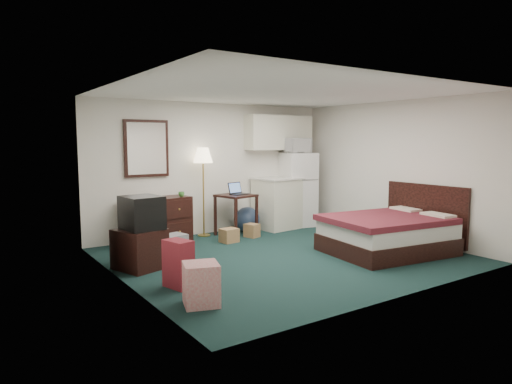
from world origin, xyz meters
TOP-DOWN VIEW (x-y plane):
  - floor at (0.00, 0.00)m, footprint 5.00×4.50m
  - ceiling at (0.00, 0.00)m, footprint 5.00×4.50m
  - walls at (0.00, 0.00)m, footprint 5.01×4.51m
  - mirror at (-1.35, 2.22)m, footprint 0.80×0.06m
  - upper_cabinets at (1.45, 2.08)m, footprint 1.50×0.35m
  - headboard at (2.46, -0.76)m, footprint 0.06×1.56m
  - dresser at (-1.29, 1.98)m, footprint 1.23×0.70m
  - floor_lamp at (-0.33, 2.05)m, footprint 0.44×0.44m
  - desk at (0.21, 1.76)m, footprint 0.73×0.73m
  - exercise_ball at (0.56, 1.91)m, footprint 0.49×0.49m
  - kitchen_counter at (1.32, 1.89)m, footprint 1.00×0.80m
  - fridge at (1.81, 1.88)m, footprint 0.74×0.74m
  - bed at (1.48, -0.76)m, footprint 1.99×1.65m
  - tv_stand at (-2.11, 0.57)m, footprint 0.72×0.76m
  - suitcase at (-2.01, -0.50)m, footprint 0.31×0.40m
  - retail_box at (-2.05, -1.19)m, footprint 0.47×0.47m
  - file_bin at (-1.37, 1.14)m, footprint 0.48×0.40m
  - cardboard_box_a at (-0.22, 1.30)m, footprint 0.32×0.28m
  - cardboard_box_b at (0.36, 1.44)m, footprint 0.27×0.30m
  - laptop at (0.25, 1.72)m, footprint 0.38×0.33m
  - crt_tv at (-2.07, 0.56)m, footprint 0.56×0.59m
  - microwave at (1.75, 1.86)m, footprint 0.64×0.53m
  - book_a at (-1.48, 1.89)m, footprint 0.14×0.06m
  - book_b at (-1.34, 2.01)m, footprint 0.16×0.04m
  - mug at (-0.85, 1.90)m, footprint 0.13×0.11m

SIDE VIEW (x-z plane):
  - floor at x=0.00m, z-range -0.01..0.01m
  - cardboard_box_a at x=-0.22m, z-range 0.00..0.24m
  - cardboard_box_b at x=0.36m, z-range 0.00..0.25m
  - file_bin at x=-1.37m, z-range 0.00..0.29m
  - retail_box at x=-2.05m, z-range 0.00..0.46m
  - exercise_ball at x=0.56m, z-range 0.00..0.49m
  - tv_stand at x=-2.11m, z-range 0.00..0.56m
  - suitcase at x=-2.01m, z-range 0.00..0.58m
  - bed at x=1.48m, z-range 0.00..0.58m
  - desk at x=0.21m, z-range 0.00..0.78m
  - dresser at x=-1.29m, z-range 0.00..0.79m
  - kitchen_counter at x=1.32m, z-range 0.00..1.01m
  - headboard at x=2.46m, z-range 0.05..1.05m
  - fridge at x=1.81m, z-range 0.00..1.53m
  - crt_tv at x=-2.07m, z-range 0.56..1.02m
  - floor_lamp at x=-0.33m, z-range 0.00..1.66m
  - mug at x=-0.85m, z-range 0.79..0.90m
  - laptop at x=0.25m, z-range 0.78..1.00m
  - book_a at x=-1.48m, z-range 0.79..0.99m
  - book_b at x=-1.34m, z-range 0.79..1.01m
  - walls at x=0.00m, z-range 0.00..2.50m
  - mirror at x=-1.35m, z-range 1.15..2.15m
  - microwave at x=1.75m, z-range 1.53..1.91m
  - upper_cabinets at x=1.45m, z-range 1.60..2.30m
  - ceiling at x=0.00m, z-range 2.50..2.50m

